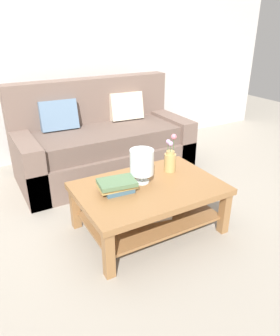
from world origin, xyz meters
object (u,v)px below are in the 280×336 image
coffee_table (149,198)px  couch (102,143)px  book_stack_main (117,186)px  glass_hurricane_vase (142,163)px  flower_pitcher (170,159)px

coffee_table → couch: bearing=84.1°
book_stack_main → glass_hurricane_vase: (0.25, 0.05, 0.12)m
coffee_table → glass_hurricane_vase: size_ratio=4.06×
couch → coffee_table: bearing=-95.9°
flower_pitcher → glass_hurricane_vase: bearing=-167.7°
glass_hurricane_vase → flower_pitcher: size_ratio=0.84×
coffee_table → flower_pitcher: 0.42m
flower_pitcher → book_stack_main: bearing=-168.4°
coffee_table → flower_pitcher: flower_pitcher is taller
book_stack_main → flower_pitcher: bearing=11.6°
coffee_table → book_stack_main: book_stack_main is taller
coffee_table → book_stack_main: size_ratio=3.74×
glass_hurricane_vase → flower_pitcher: bearing=12.3°
couch → flower_pitcher: size_ratio=5.68×
book_stack_main → glass_hurricane_vase: size_ratio=1.08×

